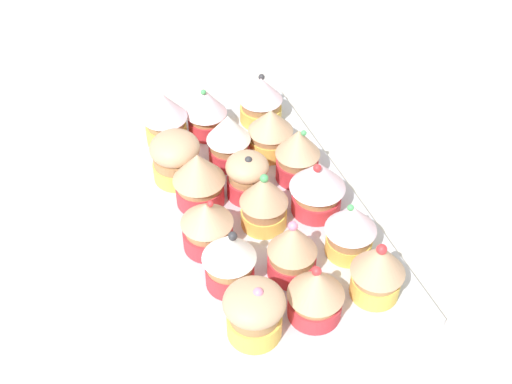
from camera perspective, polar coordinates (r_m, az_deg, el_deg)
ground_plane at (r=84.98cm, az=0.00°, el=-2.77°), size 180.00×180.00×3.00cm
baking_tray at (r=83.47cm, az=0.00°, el=-1.78°), size 45.94×25.75×1.20cm
cupcake_0 at (r=91.12cm, az=-7.84°, el=6.39°), size 6.15×6.15×8.05cm
cupcake_1 at (r=85.62cm, az=-6.92°, el=3.03°), size 6.43×6.43×6.92cm
cupcake_2 at (r=81.57cm, az=-4.93°, el=1.23°), size 6.56×6.56×7.76cm
cupcake_3 at (r=76.57cm, az=-4.22°, el=-2.86°), size 6.14×6.14×7.07cm
cupcake_4 at (r=72.25cm, az=-2.32°, el=-5.75°), size 6.00×6.00×8.14cm
cupcake_5 at (r=68.54cm, az=-0.14°, el=-10.24°), size 6.46×6.46×7.07cm
cupcake_6 at (r=92.34cm, az=-4.33°, el=7.01°), size 5.82×5.82×7.54cm
cupcake_7 at (r=87.17cm, az=-2.31°, el=4.64°), size 5.84×5.84×7.69cm
cupcake_8 at (r=82.79cm, az=-0.74°, el=1.44°), size 5.42×5.42×6.64cm
cupcake_9 at (r=78.57cm, az=0.64°, el=-0.74°), size 5.87×5.87×7.96cm
cupcake_10 at (r=73.39cm, az=3.12°, el=-5.00°), size 5.58×5.58×8.04cm
cupcake_11 at (r=70.20cm, az=5.09°, el=-8.66°), size 6.11×6.11×7.27cm
cupcake_12 at (r=94.60cm, az=0.42°, el=7.99°), size 6.14×6.14×7.46cm
cupcake_13 at (r=89.06cm, az=1.26°, el=5.25°), size 6.08×6.08×6.95cm
cupcake_14 at (r=84.82cm, az=3.61°, el=3.30°), size 5.78×5.78×8.08cm
cupcake_15 at (r=80.54cm, az=5.31°, el=0.55°), size 6.87×6.87×8.00cm
cupcake_16 at (r=76.26cm, az=8.15°, el=-3.14°), size 5.98×5.98×7.56cm
cupcake_17 at (r=72.51cm, az=10.46°, el=-6.55°), size 5.95×5.95×8.08cm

